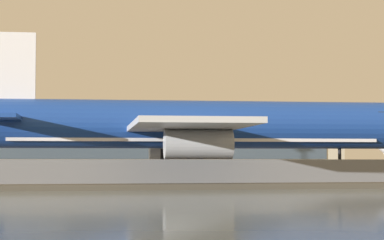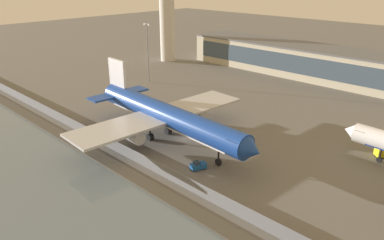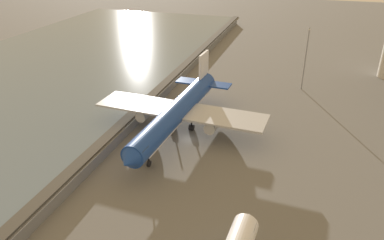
% 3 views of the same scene
% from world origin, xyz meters
% --- Properties ---
extents(ground_plane, '(500.00, 500.00, 0.00)m').
position_xyz_m(ground_plane, '(0.00, 0.00, 0.00)').
color(ground_plane, '#66635E').
extents(shoreline_seawall, '(320.00, 3.00, 0.50)m').
position_xyz_m(shoreline_seawall, '(0.00, -20.50, 0.25)').
color(shoreline_seawall, '#474238').
rests_on(shoreline_seawall, ground).
extents(perimeter_fence, '(280.00, 0.10, 2.62)m').
position_xyz_m(perimeter_fence, '(0.00, -16.00, 1.31)').
color(perimeter_fence, slate).
rests_on(perimeter_fence, ground).
extents(cargo_jet_blue, '(54.05, 46.10, 16.43)m').
position_xyz_m(cargo_jet_blue, '(-2.73, -3.87, 6.27)').
color(cargo_jet_blue, '#193D93').
rests_on(cargo_jet_blue, ground).
extents(baggage_tug, '(2.62, 3.56, 1.80)m').
position_xyz_m(baggage_tug, '(12.76, -9.00, 0.81)').
color(baggage_tug, '#19519E').
rests_on(baggage_tug, ground).
extents(terminal_building, '(102.70, 19.41, 11.54)m').
position_xyz_m(terminal_building, '(-7.15, 74.51, 5.78)').
color(terminal_building, '#BCB299').
rests_on(terminal_building, ground).
extents(apron_light_mast_apron_east, '(3.20, 0.40, 21.18)m').
position_xyz_m(apron_light_mast_apron_east, '(-44.89, 25.77, 11.87)').
color(apron_light_mast_apron_east, gray).
rests_on(apron_light_mast_apron_east, ground).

